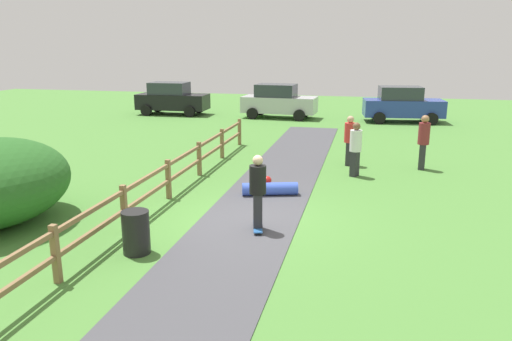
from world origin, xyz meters
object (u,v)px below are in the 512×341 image
at_px(skater_fallen, 270,188).
at_px(parked_car_blue, 402,104).
at_px(bystander_red, 350,138).
at_px(bystander_maroon, 424,139).
at_px(skater_riding, 258,189).
at_px(parked_car_silver, 278,101).
at_px(trash_bin, 136,232).
at_px(parked_car_black, 172,98).
at_px(bystander_white, 356,147).

height_order(skater_fallen, parked_car_blue, parked_car_blue).
bearing_deg(bystander_red, bystander_maroon, -0.93).
height_order(skater_riding, parked_car_silver, parked_car_silver).
bearing_deg(trash_bin, parked_car_black, 110.15).
height_order(skater_riding, bystander_maroon, bystander_maroon).
xyz_separation_m(trash_bin, skater_riding, (2.14, 1.79, 0.55)).
bearing_deg(trash_bin, skater_fallen, 67.73).
bearing_deg(parked_car_blue, trash_bin, -107.80).
xyz_separation_m(bystander_maroon, parked_car_silver, (-6.94, 10.77, -0.07)).
distance_m(bystander_maroon, parked_car_blue, 10.76).
height_order(trash_bin, parked_car_black, parked_car_black).
xyz_separation_m(bystander_red, parked_car_black, (-11.00, 10.73, -0.01)).
bearing_deg(trash_bin, skater_riding, 39.88).
xyz_separation_m(trash_bin, bystander_red, (3.88, 8.68, 0.52)).
bearing_deg(parked_car_silver, trash_bin, -88.20).
bearing_deg(skater_fallen, parked_car_blue, 73.63).
distance_m(bystander_maroon, parked_car_black, 17.23).
xyz_separation_m(bystander_white, parked_car_silver, (-4.74, 12.20, -0.01)).
height_order(skater_fallen, parked_car_silver, parked_car_silver).
xyz_separation_m(skater_riding, skater_fallen, (-0.27, 2.77, -0.80)).
bearing_deg(parked_car_silver, parked_car_blue, -0.08).
distance_m(trash_bin, bystander_red, 9.52).
bearing_deg(bystander_maroon, parked_car_silver, 122.81).
distance_m(skater_riding, parked_car_black, 19.90).
distance_m(bystander_white, parked_car_blue, 12.37).
bearing_deg(bystander_red, skater_fallen, -116.05).
bearing_deg(parked_car_blue, skater_fallen, -106.37).
height_order(trash_bin, bystander_maroon, bystander_maroon).
relative_size(skater_riding, bystander_white, 1.00).
distance_m(bystander_maroon, bystander_red, 2.46).
height_order(bystander_maroon, parked_car_blue, parked_car_blue).
xyz_separation_m(trash_bin, skater_fallen, (1.87, 4.56, -0.25)).
xyz_separation_m(trash_bin, bystander_white, (4.13, 7.21, 0.52)).
relative_size(skater_fallen, parked_car_black, 0.38).
height_order(parked_car_blue, parked_car_black, same).
xyz_separation_m(skater_riding, parked_car_blue, (4.09, 17.61, -0.04)).
distance_m(bystander_maroon, parked_car_silver, 12.82).
relative_size(trash_bin, bystander_maroon, 0.48).
bearing_deg(bystander_red, bystander_white, -80.29).
relative_size(trash_bin, bystander_red, 0.51).
relative_size(parked_car_silver, parked_car_black, 1.01).
bearing_deg(skater_riding, bystander_red, 75.83).
bearing_deg(trash_bin, parked_car_blue, 72.20).
height_order(bystander_maroon, parked_car_silver, parked_car_silver).
bearing_deg(skater_fallen, parked_car_black, 121.18).
bearing_deg(skater_fallen, trash_bin, -112.27).
bearing_deg(skater_riding, bystander_maroon, 58.51).
height_order(bystander_maroon, bystander_red, bystander_maroon).
bearing_deg(bystander_white, trash_bin, -119.81).
bearing_deg(bystander_red, parked_car_blue, 77.65).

